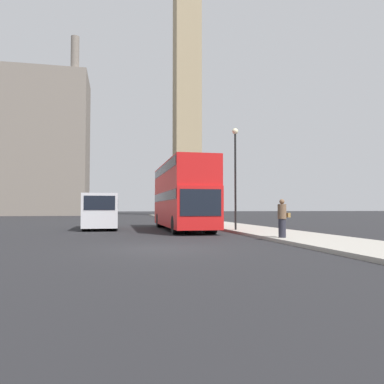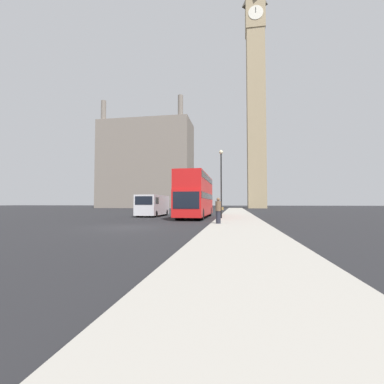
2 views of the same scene
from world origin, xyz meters
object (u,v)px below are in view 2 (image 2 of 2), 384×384
white_van (153,205)px  street_lamp (221,174)px  clock_tower (256,89)px  pedestrian (218,211)px  red_double_decker_bus (196,194)px

white_van → street_lamp: street_lamp is taller
clock_tower → pedestrian: (-7.65, -61.37, -35.14)m
pedestrian → white_van: bearing=126.2°
clock_tower → red_double_decker_bus: size_ratio=6.57×
white_van → pedestrian: (8.09, -11.06, -0.28)m
white_van → red_double_decker_bus: bearing=-22.2°
red_double_decker_bus → pedestrian: (2.84, -8.92, -1.43)m
clock_tower → pedestrian: size_ratio=41.87×
red_double_decker_bus → white_van: 5.79m
white_van → pedestrian: 13.71m
clock_tower → red_double_decker_bus: 63.22m
red_double_decker_bus → white_van: (-5.25, 2.14, -1.15)m
clock_tower → white_van: size_ratio=11.42×
clock_tower → white_van: 63.20m
clock_tower → white_van: (-15.75, -50.31, -34.86)m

